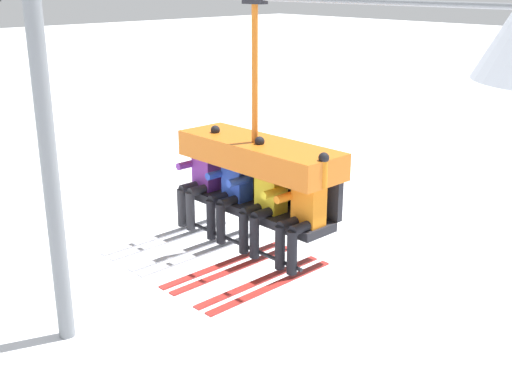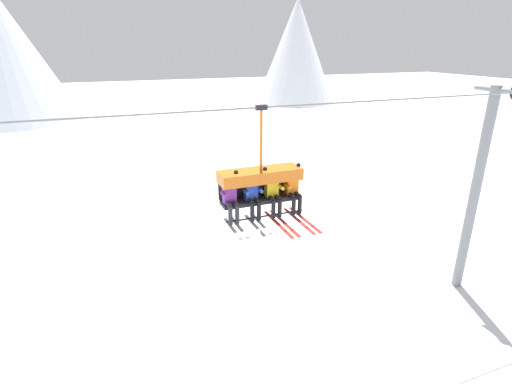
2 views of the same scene
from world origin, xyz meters
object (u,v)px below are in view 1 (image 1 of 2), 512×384
object	(u,v)px
skier_purple	(199,176)
skier_yellow	(263,198)
skier_orange	(301,211)
skier_blue	(229,188)
lift_tower_near	(48,164)
chairlift_chair	(259,165)

from	to	relation	value
skier_purple	skier_yellow	world-z (taller)	same
skier_yellow	skier_orange	size ratio (longest dim) A/B	1.00
skier_orange	skier_yellow	bearing A→B (deg)	180.00
skier_purple	skier_blue	xyz separation A→B (m)	(0.57, -0.01, -0.02)
skier_orange	lift_tower_near	bearing A→B (deg)	173.35
skier_purple	skier_orange	bearing A→B (deg)	0.00
chairlift_chair	skier_purple	world-z (taller)	chairlift_chair
skier_purple	skier_orange	xyz separation A→B (m)	(1.72, 0.00, 0.00)
chairlift_chair	skier_yellow	world-z (taller)	chairlift_chair
chairlift_chair	skier_blue	world-z (taller)	chairlift_chair
lift_tower_near	skier_blue	bearing A→B (deg)	-7.82
lift_tower_near	skier_yellow	xyz separation A→B (m)	(7.33, -0.92, 1.31)
lift_tower_near	chairlift_chair	world-z (taller)	lift_tower_near
lift_tower_near	skier_purple	bearing A→B (deg)	-8.47
lift_tower_near	skier_blue	xyz separation A→B (m)	(6.76, -0.93, 1.29)
lift_tower_near	skier_orange	bearing A→B (deg)	-6.65
skier_yellow	skier_blue	bearing A→B (deg)	-179.31
chairlift_chair	skier_purple	size ratio (longest dim) A/B	1.63
skier_purple	skier_blue	world-z (taller)	skier_purple
lift_tower_near	chairlift_chair	distance (m)	7.26
skier_blue	lift_tower_near	bearing A→B (deg)	172.18
chairlift_chair	skier_yellow	bearing A→B (deg)	-37.12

